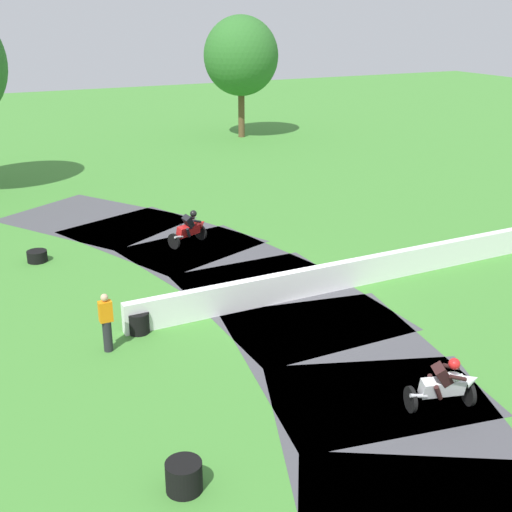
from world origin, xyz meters
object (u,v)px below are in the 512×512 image
motorcycle_lead_white (446,384)px  tire_stack_near (184,476)px  tire_stack_mid_b (37,256)px  motorcycle_chase_red (190,228)px  track_marshal (106,323)px  tire_stack_mid_a (139,323)px

motorcycle_lead_white → tire_stack_near: 6.21m
motorcycle_lead_white → tire_stack_mid_b: 15.27m
motorcycle_lead_white → tire_stack_near: motorcycle_lead_white is taller
motorcycle_lead_white → motorcycle_chase_red: size_ratio=0.99×
motorcycle_chase_red → motorcycle_lead_white: bearing=-85.0°
track_marshal → tire_stack_mid_b: bearing=94.7°
motorcycle_lead_white → tire_stack_mid_b: motorcycle_lead_white is taller
tire_stack_near → tire_stack_mid_a: bearing=80.5°
tire_stack_near → tire_stack_mid_a: 6.78m
motorcycle_lead_white → track_marshal: track_marshal is taller
motorcycle_chase_red → tire_stack_mid_a: size_ratio=2.87×
motorcycle_chase_red → track_marshal: size_ratio=1.06×
motorcycle_chase_red → track_marshal: track_marshal is taller
tire_stack_near → track_marshal: (0.08, 6.02, 0.52)m
motorcycle_chase_red → tire_stack_mid_b: size_ratio=2.43×
tire_stack_mid_b → motorcycle_chase_red: bearing=-6.4°
motorcycle_lead_white → motorcycle_chase_red: (-1.15, 13.07, 0.00)m
track_marshal → motorcycle_lead_white: bearing=-44.6°
motorcycle_chase_red → tire_stack_near: bearing=-111.1°
tire_stack_mid_b → track_marshal: (0.62, -7.67, 0.62)m
motorcycle_lead_white → tire_stack_mid_a: (-5.09, 6.70, -0.35)m
tire_stack_mid_a → track_marshal: bearing=-146.9°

